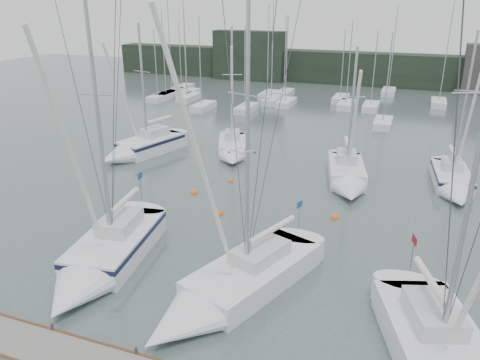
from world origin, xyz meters
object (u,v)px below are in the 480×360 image
Objects in this scene: sailboat_near_left at (101,261)px; sailboat_mid_a at (138,149)px; sailboat_mid_c at (347,179)px; buoy_a at (219,214)px; sailboat_mid_b at (232,151)px; sailboat_mid_d at (454,184)px; buoy_d at (231,181)px; sailboat_near_center at (222,294)px; buoy_c at (194,193)px; buoy_b at (335,218)px.

sailboat_near_left is 1.24× the size of sailboat_mid_a.
sailboat_mid_c reaches higher than buoy_a.
sailboat_mid_d is (17.88, -1.76, 0.01)m from sailboat_mid_b.
sailboat_mid_a reaches higher than buoy_d.
sailboat_near_center is at bearing -11.30° from sailboat_near_left.
sailboat_near_center reaches higher than sailboat_mid_a.
sailboat_near_left is 14.21m from buoy_d.
buoy_c is at bearing -108.18° from sailboat_mid_b.
sailboat_mid_d is (10.58, 18.32, 0.02)m from sailboat_near_center.
sailboat_mid_b is (-0.51, 19.74, -0.09)m from sailboat_near_left.
buoy_c is at bearing -163.55° from sailboat_mid_d.
sailboat_mid_a is at bearing 177.84° from sailboat_mid_b.
sailboat_mid_a is (-15.18, 17.38, 0.12)m from sailboat_near_center.
sailboat_mid_c reaches higher than buoy_b.
sailboat_mid_a is 21.74× the size of buoy_b.
buoy_a is 5.84m from buoy_d.
sailboat_near_center is at bearing -91.06° from sailboat_mid_b.
buoy_a is (-7.07, -7.81, -0.60)m from sailboat_mid_c.
sailboat_near_center reaches higher than sailboat_mid_d.
buoy_a is (-14.42, -9.56, -0.56)m from sailboat_mid_d.
buoy_c is at bearing 81.93° from sailboat_near_left.
sailboat_near_left is 25.00m from sailboat_mid_d.
sailboat_near_center is at bearing -66.30° from buoy_a.
buoy_c is at bearing 141.40° from sailboat_near_center.
buoy_a is 1.04× the size of buoy_c.
sailboat_mid_b is 11.84m from buoy_a.
buoy_d is at bearing -171.42° from sailboat_mid_d.
sailboat_mid_b is 20.75× the size of buoy_c.
sailboat_mid_c is 11.36m from buoy_c.
sailboat_near_center is 1.34× the size of sailboat_mid_d.
buoy_b is 9.26m from buoy_d.
sailboat_mid_c is at bearing 47.86° from buoy_a.
sailboat_near_left is 19.74m from sailboat_mid_b.
sailboat_mid_b is 1.08× the size of sailboat_mid_c.
sailboat_mid_c reaches higher than buoy_d.
buoy_d is (-8.45, -2.13, -0.60)m from sailboat_mid_c.
sailboat_mid_c is 5.75m from buoy_b.
buoy_c is (-3.02, 2.63, 0.00)m from buoy_a.
sailboat_mid_a is at bearing 107.74° from sailboat_near_left.
sailboat_near_left is at bearing -89.62° from buoy_c.
sailboat_near_left is at bearing -96.35° from buoy_d.
sailboat_mid_a is at bearing 176.87° from sailboat_mid_d.
sailboat_near_center is 23.08m from sailboat_mid_a.
sailboat_near_left is 31.54× the size of buoy_d.
sailboat_mid_a is 20.68× the size of buoy_a.
sailboat_near_left reaches higher than sailboat_mid_c.
sailboat_mid_c is 19.35× the size of buoy_b.
sailboat_near_left is at bearing -47.20° from sailboat_mid_a.
sailboat_mid_d is at bearing 45.76° from buoy_b.
buoy_b is (18.49, -6.52, -0.67)m from sailboat_mid_a.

